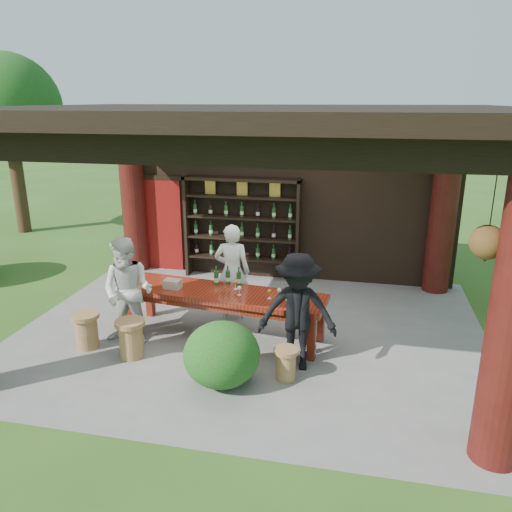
% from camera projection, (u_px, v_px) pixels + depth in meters
% --- Properties ---
extents(ground, '(90.00, 90.00, 0.00)m').
position_uv_depth(ground, '(251.00, 330.00, 8.12)').
color(ground, '#2D5119').
rests_on(ground, ground).
extents(pavilion, '(7.50, 6.00, 3.60)m').
position_uv_depth(pavilion, '(256.00, 196.00, 7.88)').
color(pavilion, slate).
rests_on(pavilion, ground).
extents(wine_shelf, '(2.39, 0.36, 2.11)m').
position_uv_depth(wine_shelf, '(242.00, 229.00, 10.24)').
color(wine_shelf, black).
rests_on(wine_shelf, ground).
extents(tasting_table, '(3.30, 1.18, 0.75)m').
position_uv_depth(tasting_table, '(223.00, 298.00, 7.77)').
color(tasting_table, '#5A180C').
rests_on(tasting_table, ground).
extents(stool_near_left, '(0.43, 0.43, 0.57)m').
position_uv_depth(stool_near_left, '(131.00, 338.00, 7.21)').
color(stool_near_left, olive).
rests_on(stool_near_left, ground).
extents(stool_near_right, '(0.34, 0.34, 0.45)m').
position_uv_depth(stool_near_right, '(286.00, 363.00, 6.65)').
color(stool_near_right, olive).
rests_on(stool_near_right, ground).
extents(stool_far_left, '(0.42, 0.42, 0.55)m').
position_uv_depth(stool_far_left, '(86.00, 330.00, 7.49)').
color(stool_far_left, olive).
rests_on(stool_far_left, ground).
extents(host, '(0.63, 0.45, 1.65)m').
position_uv_depth(host, '(232.00, 272.00, 8.40)').
color(host, white).
rests_on(host, ground).
extents(guest_woman, '(0.82, 0.64, 1.67)m').
position_uv_depth(guest_woman, '(128.00, 292.00, 7.50)').
color(guest_woman, silver).
rests_on(guest_woman, ground).
extents(guest_man, '(1.13, 0.72, 1.67)m').
position_uv_depth(guest_man, '(297.00, 312.00, 6.77)').
color(guest_man, black).
rests_on(guest_man, ground).
extents(table_bottles, '(0.44, 0.14, 0.31)m').
position_uv_depth(table_bottles, '(228.00, 275.00, 7.98)').
color(table_bottles, '#194C1E').
rests_on(table_bottles, tasting_table).
extents(table_glasses, '(0.94, 0.34, 0.15)m').
position_uv_depth(table_glasses, '(262.00, 291.00, 7.53)').
color(table_glasses, silver).
rests_on(table_glasses, tasting_table).
extents(napkin_basket, '(0.28, 0.21, 0.14)m').
position_uv_depth(napkin_basket, '(172.00, 284.00, 7.84)').
color(napkin_basket, '#BF6672').
rests_on(napkin_basket, tasting_table).
extents(shrubs, '(15.12, 9.35, 1.36)m').
position_uv_depth(shrubs, '(406.00, 298.00, 7.99)').
color(shrubs, '#194C14').
rests_on(shrubs, ground).
extents(trees, '(19.72, 10.38, 4.80)m').
position_uv_depth(trees, '(477.00, 114.00, 7.99)').
color(trees, '#3F2819').
rests_on(trees, ground).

